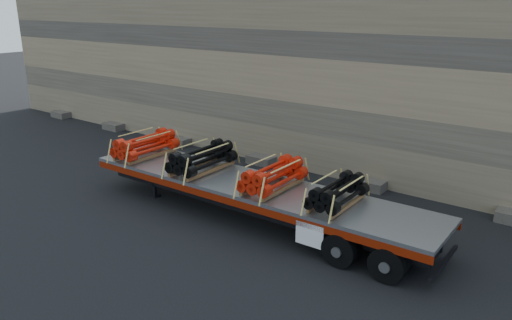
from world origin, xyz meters
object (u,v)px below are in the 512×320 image
(bundle_midrear, at_px, (273,177))
(bundle_rear, at_px, (337,193))
(bundle_midfront, at_px, (202,159))
(bundle_front, at_px, (146,146))
(trailer, at_px, (251,201))

(bundle_midrear, relative_size, bundle_rear, 1.10)
(bundle_midfront, xyz_separation_m, bundle_midrear, (2.89, 0.04, -0.02))
(bundle_midfront, bearing_deg, bundle_front, 180.00)
(trailer, height_order, bundle_midrear, bundle_midrear)
(bundle_midfront, relative_size, bundle_rear, 1.15)
(trailer, relative_size, bundle_midrear, 5.44)
(trailer, height_order, bundle_rear, bundle_rear)
(trailer, bearing_deg, bundle_midfront, -180.00)
(bundle_midfront, bearing_deg, trailer, 0.00)
(bundle_front, height_order, bundle_rear, bundle_front)
(bundle_midrear, bearing_deg, bundle_front, 180.00)
(bundle_front, distance_m, bundle_midrear, 5.68)
(bundle_front, xyz_separation_m, bundle_rear, (7.85, 0.10, -0.05))
(trailer, relative_size, bundle_rear, 5.96)
(bundle_midrear, bearing_deg, bundle_midfront, -180.00)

